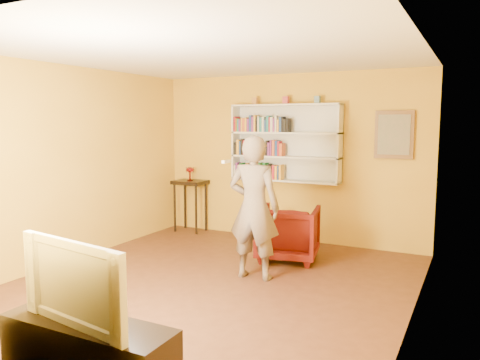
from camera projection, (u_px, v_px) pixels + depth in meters
name	position (u px, v px, depth m)	size (l,w,h in m)	color
room_shell	(210.00, 201.00, 5.45)	(5.30, 5.80, 2.88)	#452616
bookshelf	(286.00, 143.00, 7.50)	(1.80, 0.29, 1.23)	silver
books_row_lower	(259.00, 171.00, 7.66)	(0.84, 0.18, 0.26)	beige
books_row_middle	(259.00, 148.00, 7.62)	(0.86, 0.19, 0.26)	black
books_row_upper	(262.00, 125.00, 7.54)	(0.95, 0.18, 0.27)	maroon
ornament_left	(255.00, 101.00, 7.61)	(0.08, 0.08, 0.12)	#AB7030
ornament_centre	(286.00, 100.00, 7.36)	(0.09, 0.09, 0.12)	#AF3A42
ornament_right	(317.00, 100.00, 7.13)	(0.08, 0.08, 0.11)	slate
framed_painting	(394.00, 135.00, 6.78)	(0.55, 0.05, 0.70)	brown
console_table	(190.00, 189.00, 8.26)	(0.55, 0.42, 0.91)	black
ruby_lustre	(190.00, 171.00, 8.22)	(0.15, 0.14, 0.24)	maroon
armchair	(288.00, 233.00, 6.58)	(0.81, 0.84, 0.76)	#410504
person	(254.00, 208.00, 5.73)	(0.65, 0.43, 1.78)	brown
game_remote	(226.00, 162.00, 5.54)	(0.04, 0.15, 0.04)	silver
tv_cabinet	(88.00, 354.00, 3.42)	(1.38, 0.42, 0.49)	black
television	(85.00, 280.00, 3.35)	(1.08, 0.14, 0.62)	black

